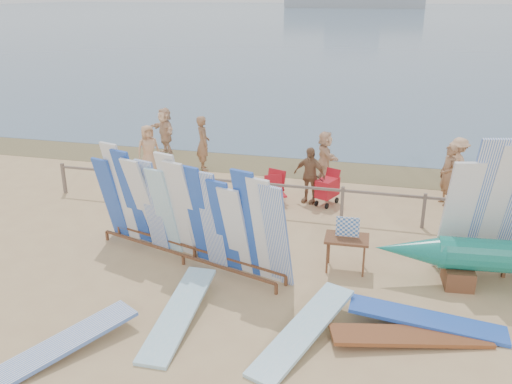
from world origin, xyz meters
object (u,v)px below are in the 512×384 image
(main_surfboard_rack, at_px, (187,214))
(flat_board_a, at_px, (180,320))
(beachgoer_1, at_px, (203,143))
(stroller, at_px, (327,191))
(flat_board_b, at_px, (303,340))
(beachgoer_7, at_px, (448,175))
(beachgoer_8, at_px, (501,192))
(beachgoer_11, at_px, (165,131))
(flat_board_e, at_px, (60,355))
(beachgoer_5, at_px, (325,156))
(beach_chair_right, at_px, (275,196))
(beachgoer_0, at_px, (148,149))
(beachgoer_4, at_px, (309,175))
(side_surfboard_rack, at_px, (507,213))
(flat_board_c, at_px, (410,341))
(beachgoer_9, at_px, (458,164))
(beach_chair_left, at_px, (272,192))
(vendor_table, at_px, (346,253))
(flat_board_d, at_px, (426,326))

(main_surfboard_rack, relative_size, flat_board_a, 1.80)
(beachgoer_1, bearing_deg, stroller, -147.10)
(flat_board_b, bearing_deg, stroller, 114.73)
(flat_board_b, height_order, beachgoer_7, beachgoer_7)
(beachgoer_8, bearing_deg, beachgoer_11, -87.48)
(flat_board_e, distance_m, beachgoer_7, 10.72)
(flat_board_a, relative_size, beachgoer_7, 1.60)
(beachgoer_11, bearing_deg, flat_board_b, -14.44)
(flat_board_e, height_order, beachgoer_5, beachgoer_5)
(flat_board_a, xyz_separation_m, beachgoer_5, (1.49, 8.33, 0.77))
(beach_chair_right, xyz_separation_m, beachgoer_0, (-4.54, 1.73, 0.55))
(main_surfboard_rack, height_order, flat_board_e, main_surfboard_rack)
(beachgoer_4, bearing_deg, side_surfboard_rack, -16.61)
(stroller, xyz_separation_m, beachgoer_4, (-0.52, 0.07, 0.40))
(flat_board_a, xyz_separation_m, flat_board_c, (4.00, 0.38, 0.00))
(main_surfboard_rack, distance_m, flat_board_b, 3.80)
(flat_board_e, bearing_deg, beachgoer_8, 74.01)
(flat_board_c, height_order, beachgoer_9, beachgoer_9)
(main_surfboard_rack, height_order, beachgoer_11, main_surfboard_rack)
(beachgoer_11, bearing_deg, flat_board_e, -34.10)
(beach_chair_left, xyz_separation_m, beachgoer_9, (5.03, 2.21, 0.54))
(beach_chair_left, xyz_separation_m, beachgoer_7, (4.66, 0.95, 0.59))
(flat_board_b, bearing_deg, beachgoer_4, 119.32)
(main_surfboard_rack, bearing_deg, flat_board_b, -19.80)
(flat_board_e, relative_size, beach_chair_left, 3.13)
(beach_chair_right, height_order, beachgoer_4, beachgoer_4)
(beachgoer_5, height_order, beachgoer_7, beachgoer_7)
(beachgoer_9, xyz_separation_m, beachgoer_8, (0.77, -2.47, 0.11))
(vendor_table, relative_size, beachgoer_9, 0.76)
(flat_board_b, bearing_deg, beachgoer_9, 90.69)
(main_surfboard_rack, height_order, beach_chair_right, main_surfboard_rack)
(flat_board_d, distance_m, beachgoer_5, 7.97)
(side_surfboard_rack, xyz_separation_m, beach_chair_left, (-5.48, 2.81, -1.08))
(flat_board_e, height_order, beach_chair_left, beach_chair_left)
(flat_board_d, xyz_separation_m, beachgoer_8, (1.86, 4.98, 0.90))
(flat_board_b, bearing_deg, beachgoer_0, 150.59)
(beach_chair_right, bearing_deg, beachgoer_4, -4.97)
(flat_board_a, xyz_separation_m, flat_board_d, (4.28, 0.90, 0.00))
(side_surfboard_rack, xyz_separation_m, vendor_table, (-3.12, -0.70, -0.93))
(stroller, bearing_deg, beachgoer_7, 38.18)
(flat_board_a, distance_m, beachgoer_1, 8.76)
(side_surfboard_rack, height_order, beachgoer_8, side_surfboard_rack)
(flat_board_b, height_order, beachgoer_4, beachgoer_4)
(stroller, relative_size, beachgoer_8, 0.54)
(beachgoer_4, bearing_deg, beachgoer_11, 165.97)
(flat_board_e, height_order, beach_chair_right, beach_chair_right)
(flat_board_b, relative_size, stroller, 2.78)
(flat_board_d, distance_m, beachgoer_9, 7.57)
(beachgoer_5, bearing_deg, beach_chair_right, 133.10)
(stroller, bearing_deg, beachgoer_4, -164.40)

